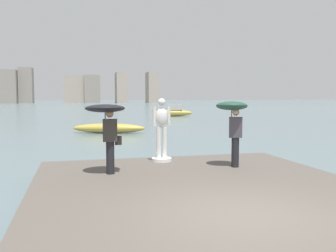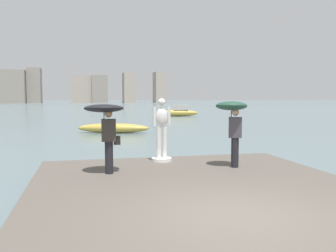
{
  "view_description": "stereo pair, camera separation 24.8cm",
  "coord_description": "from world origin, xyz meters",
  "views": [
    {
      "loc": [
        -2.84,
        -5.83,
        2.48
      ],
      "look_at": [
        0.0,
        5.34,
        1.55
      ],
      "focal_mm": 39.14,
      "sensor_mm": 36.0,
      "label": 1
    },
    {
      "loc": [
        -2.6,
        -5.88,
        2.48
      ],
      "look_at": [
        0.0,
        5.34,
        1.55
      ],
      "focal_mm": 39.14,
      "sensor_mm": 36.0,
      "label": 2
    }
  ],
  "objects": [
    {
      "name": "ground_plane",
      "position": [
        0.0,
        40.0,
        0.0
      ],
      "size": [
        400.0,
        400.0,
        0.0
      ],
      "primitive_type": "plane",
      "color": "slate"
    },
    {
      "name": "pier",
      "position": [
        0.0,
        1.67,
        0.2
      ],
      "size": [
        7.82,
        9.34,
        0.4
      ],
      "primitive_type": "cube",
      "color": "#564F47",
      "rests_on": "ground"
    },
    {
      "name": "statue_white_figure",
      "position": [
        -0.16,
        5.54,
        1.31
      ],
      "size": [
        0.64,
        0.64,
        2.02
      ],
      "color": "white",
      "rests_on": "pier"
    },
    {
      "name": "onlooker_left",
      "position": [
        -2.02,
        4.02,
        1.9
      ],
      "size": [
        1.12,
        1.13,
        1.9
      ],
      "color": "black",
      "rests_on": "pier"
    },
    {
      "name": "onlooker_right",
      "position": [
        1.66,
        4.11,
        1.92
      ],
      "size": [
        1.21,
        1.22,
        1.97
      ],
      "color": "black",
      "rests_on": "pier"
    },
    {
      "name": "boat_far",
      "position": [
        9.05,
        38.58,
        0.53
      ],
      "size": [
        5.13,
        2.17,
        1.43
      ],
      "color": "#B2993D",
      "rests_on": "ground"
    },
    {
      "name": "boat_leftward",
      "position": [
        -0.64,
        19.13,
        0.33
      ],
      "size": [
        4.99,
        2.42,
        0.66
      ],
      "color": "#B2993D",
      "rests_on": "ground"
    },
    {
      "name": "distant_skyline",
      "position": [
        -4.79,
        139.76,
        5.91
      ],
      "size": [
        61.7,
        13.55,
        13.06
      ],
      "color": "gray",
      "rests_on": "ground"
    }
  ]
}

